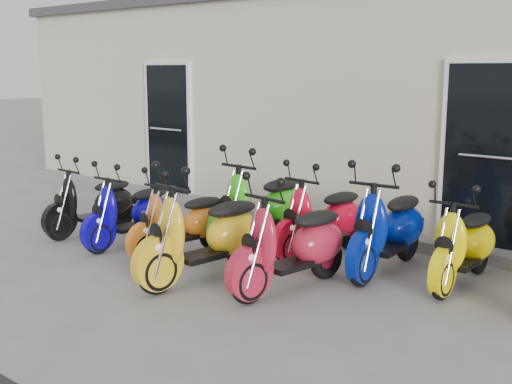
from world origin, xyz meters
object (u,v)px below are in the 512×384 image
scooter_back_red (322,207)px  scooter_back_green (262,195)px  scooter_back_yellow (465,232)px  scooter_front_blue (130,202)px  scooter_front_orange_b (205,221)px  scooter_back_blue (389,215)px  scooter_front_red (292,231)px  scooter_front_orange_a (182,212)px  scooter_front_black (92,193)px

scooter_back_red → scooter_back_green: bearing=-167.4°
scooter_back_red → scooter_back_yellow: size_ratio=1.04×
scooter_front_blue → scooter_front_orange_b: (1.69, -0.41, 0.09)m
scooter_back_red → scooter_back_blue: scooter_back_blue is taller
scooter_back_green → scooter_back_blue: bearing=4.8°
scooter_front_blue → scooter_front_orange_b: bearing=-14.7°
scooter_front_orange_b → scooter_front_red: scooter_front_orange_b is taller
scooter_front_orange_a → scooter_back_green: (0.39, 1.00, 0.10)m
scooter_front_blue → scooter_back_red: 2.40m
scooter_front_orange_b → scooter_back_green: 1.52m
scooter_back_green → scooter_back_blue: 1.75m
scooter_front_orange_b → scooter_back_yellow: size_ratio=1.14×
scooter_front_red → scooter_back_green: bearing=147.3°
scooter_front_blue → scooter_front_orange_b: scooter_front_orange_b is taller
scooter_front_red → scooter_back_green: (-1.30, 1.11, 0.03)m
scooter_front_orange_b → scooter_front_red: size_ratio=1.05×
scooter_back_red → scooter_back_yellow: scooter_back_red is taller
scooter_front_black → scooter_back_green: (2.11, 1.00, 0.10)m
scooter_front_blue → scooter_back_green: scooter_back_green is taller
scooter_front_black → scooter_back_yellow: 4.80m
scooter_back_green → scooter_back_yellow: scooter_back_green is taller
scooter_front_red → scooter_front_black: bearing=-174.1°
scooter_front_orange_a → scooter_back_red: (1.25, 1.08, 0.04)m
scooter_front_orange_a → scooter_back_blue: 2.38m
scooter_front_orange_a → scooter_back_red: 1.65m
scooter_front_red → scooter_back_yellow: 1.76m
scooter_front_blue → scooter_back_red: (2.11, 1.13, 0.04)m
scooter_front_black → scooter_front_blue: size_ratio=1.00×
scooter_front_orange_a → scooter_front_red: (1.69, -0.12, 0.07)m
scooter_back_green → scooter_back_red: 0.86m
scooter_back_red → scooter_back_yellow: bearing=8.3°
scooter_front_orange_b → scooter_back_green: (-0.43, 1.46, 0.00)m
scooter_back_red → scooter_back_blue: size_ratio=0.92×
scooter_front_black → scooter_back_green: scooter_back_green is taller
scooter_front_black → scooter_back_blue: size_ratio=0.87×
scooter_front_black → scooter_front_orange_b: 2.58m
scooter_front_blue → scooter_front_orange_a: bearing=2.3°
scooter_front_orange_b → scooter_front_red: (0.87, 0.34, -0.03)m
scooter_front_orange_a → scooter_back_blue: scooter_back_blue is taller
scooter_front_red → scooter_back_blue: (0.46, 1.13, 0.02)m
scooter_front_orange_a → scooter_front_orange_b: 0.95m
scooter_front_black → scooter_back_green: bearing=27.4°
scooter_front_orange_a → scooter_back_green: size_ratio=0.84×
scooter_front_orange_a → scooter_front_orange_b: bearing=-20.6°
scooter_front_red → scooter_back_yellow: size_ratio=1.09×
scooter_back_green → scooter_back_yellow: (2.56, 0.11, -0.08)m
scooter_front_orange_a → scooter_back_yellow: scooter_back_yellow is taller
scooter_front_blue → scooter_back_blue: (3.01, 1.07, 0.09)m
scooter_front_blue → scooter_front_orange_a: size_ratio=1.01×
scooter_front_blue → scooter_front_red: (2.55, -0.06, 0.06)m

